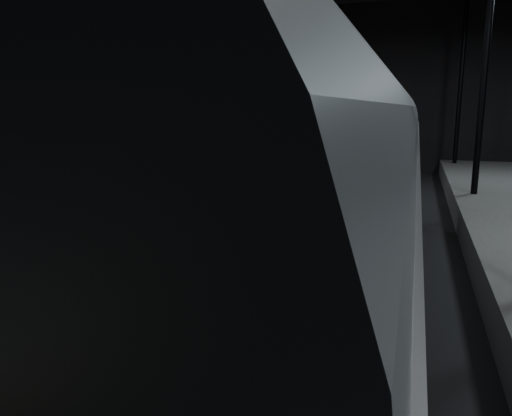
% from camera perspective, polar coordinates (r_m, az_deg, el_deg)
% --- Properties ---
extents(ground, '(44.00, 44.00, 0.00)m').
position_cam_1_polar(ground, '(14.96, 11.62, -6.44)').
color(ground, black).
rests_on(ground, ground).
extents(platform_left, '(9.00, 43.80, 1.00)m').
position_cam_1_polar(platform_left, '(17.23, -13.95, -2.44)').
color(platform_left, '#575754').
rests_on(platform_left, ground).
extents(tactile_strip, '(0.50, 43.80, 0.01)m').
position_cam_1_polar(tactile_strip, '(15.34, -0.37, -1.85)').
color(tactile_strip, olive).
rests_on(tactile_strip, platform_left).
extents(track, '(2.40, 43.00, 0.24)m').
position_cam_1_polar(track, '(14.94, 11.63, -6.19)').
color(track, '#3F3328').
rests_on(track, ground).
extents(train, '(2.98, 19.87, 5.31)m').
position_cam_1_polar(train, '(10.47, 9.90, 2.61)').
color(train, '#999BA0').
rests_on(train, ground).
extents(woman, '(0.61, 0.40, 1.66)m').
position_cam_1_polar(woman, '(12.13, -12.00, -1.71)').
color(woman, '#97795C').
rests_on(woman, platform_left).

